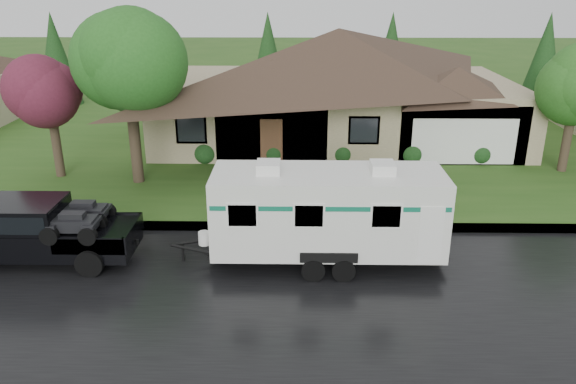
# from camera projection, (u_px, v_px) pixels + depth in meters

# --- Properties ---
(ground) EXTENTS (140.00, 140.00, 0.00)m
(ground) POSITION_uv_depth(u_px,v_px,m) (299.00, 259.00, 17.26)
(ground) COLOR #295019
(ground) RESTS_ON ground
(road) EXTENTS (140.00, 8.00, 0.01)m
(road) POSITION_uv_depth(u_px,v_px,m) (299.00, 293.00, 15.39)
(road) COLOR black
(road) RESTS_ON ground
(curb) EXTENTS (140.00, 0.50, 0.15)m
(curb) POSITION_uv_depth(u_px,v_px,m) (299.00, 227.00, 19.34)
(curb) COLOR gray
(curb) RESTS_ON ground
(lawn) EXTENTS (140.00, 26.00, 0.15)m
(lawn) POSITION_uv_depth(u_px,v_px,m) (299.00, 132.00, 31.25)
(lawn) COLOR #295019
(lawn) RESTS_ON ground
(house_main) EXTENTS (19.44, 10.80, 6.90)m
(house_main) POSITION_uv_depth(u_px,v_px,m) (344.00, 72.00, 28.88)
(house_main) COLOR gray
(house_main) RESTS_ON lawn
(tree_left_green) EXTENTS (4.30, 4.30, 7.11)m
(tree_left_green) POSITION_uv_depth(u_px,v_px,m) (127.00, 61.00, 21.72)
(tree_left_green) COLOR #382B1E
(tree_left_green) RESTS_ON lawn
(tree_red) EXTENTS (3.18, 3.18, 5.26)m
(tree_red) POSITION_uv_depth(u_px,v_px,m) (48.00, 91.00, 22.85)
(tree_red) COLOR #382B1E
(tree_red) RESTS_ON lawn
(tree_right_green) EXTENTS (3.22, 3.22, 5.33)m
(tree_right_green) POSITION_uv_depth(u_px,v_px,m) (576.00, 87.00, 23.46)
(tree_right_green) COLOR #382B1E
(tree_right_green) RESTS_ON lawn
(shrub_row) EXTENTS (13.60, 1.00, 1.00)m
(shrub_row) POSITION_uv_depth(u_px,v_px,m) (342.00, 152.00, 25.69)
(shrub_row) COLOR #143814
(shrub_row) RESTS_ON lawn
(pickup_truck) EXTENTS (5.76, 2.19, 1.92)m
(pickup_truck) POSITION_uv_depth(u_px,v_px,m) (34.00, 229.00, 16.87)
(pickup_truck) COLOR black
(pickup_truck) RESTS_ON ground
(travel_trailer) EXTENTS (7.11, 2.50, 3.19)m
(travel_trailer) POSITION_uv_depth(u_px,v_px,m) (328.00, 211.00, 16.50)
(travel_trailer) COLOR silver
(travel_trailer) RESTS_ON ground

